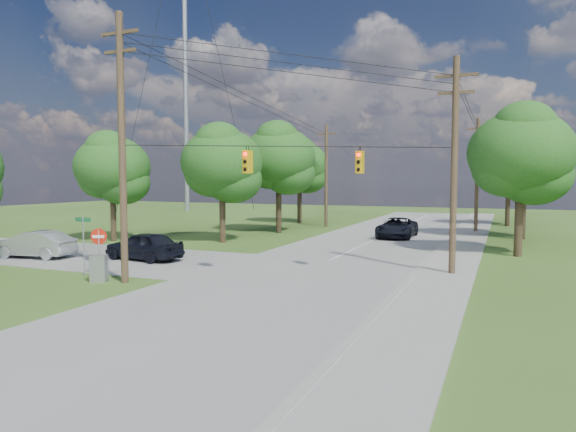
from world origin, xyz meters
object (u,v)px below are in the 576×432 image
at_px(pole_north_e, 477,174).
at_px(car_cross_dark, 144,246).
at_px(car_cross_silver, 34,244).
at_px(control_cabinet, 99,268).
at_px(pole_sw, 122,144).
at_px(car_main_north, 397,228).
at_px(pole_ne, 454,163).
at_px(do_not_enter_sign, 99,242).
at_px(pole_north_w, 326,175).

height_order(pole_north_e, car_cross_dark, pole_north_e).
distance_m(car_cross_dark, car_cross_silver, 6.83).
distance_m(car_cross_silver, control_cabinet, 9.61).
distance_m(pole_sw, control_cabinet, 5.74).
relative_size(pole_north_e, car_main_north, 1.76).
xyz_separation_m(pole_ne, do_not_enter_sign, (-15.54, -7.00, -3.76)).
bearing_deg(pole_north_w, car_main_north, -39.91).
distance_m(pole_sw, pole_north_e, 32.55).
xyz_separation_m(pole_sw, car_main_north, (7.93, 22.64, -5.41)).
bearing_deg(pole_sw, pole_ne, 29.38).
relative_size(car_main_north, do_not_enter_sign, 2.43).
bearing_deg(pole_sw, pole_north_e, 65.48).
height_order(pole_sw, pole_ne, pole_sw).
bearing_deg(control_cabinet, pole_ne, 5.93).
distance_m(pole_sw, car_main_north, 24.58).
relative_size(car_cross_silver, do_not_enter_sign, 2.07).
height_order(pole_ne, car_cross_dark, pole_ne).
bearing_deg(pole_north_e, pole_north_w, 180.00).
bearing_deg(pole_sw, control_cabinet, -162.81).
distance_m(pole_north_e, do_not_enter_sign, 33.08).
xyz_separation_m(car_main_north, do_not_enter_sign, (-9.97, -22.04, 0.89)).
height_order(pole_north_e, car_main_north, pole_north_e).
bearing_deg(car_cross_silver, pole_ne, 90.66).
xyz_separation_m(pole_sw, pole_north_w, (-0.40, 29.60, -1.10)).
relative_size(pole_sw, car_main_north, 2.11).
xyz_separation_m(car_cross_dark, do_not_enter_sign, (1.29, -4.92, 0.85)).
height_order(car_cross_silver, do_not_enter_sign, do_not_enter_sign).
distance_m(pole_sw, pole_north_w, 29.62).
relative_size(pole_sw, control_cabinet, 9.60).
distance_m(pole_ne, do_not_enter_sign, 17.45).
height_order(pole_north_e, control_cabinet, pole_north_e).
height_order(car_cross_dark, car_main_north, car_cross_dark).
distance_m(car_cross_dark, do_not_enter_sign, 5.16).
bearing_deg(pole_ne, car_main_north, 110.34).
xyz_separation_m(car_cross_dark, car_main_north, (11.25, 17.12, -0.04)).
relative_size(car_cross_dark, car_cross_silver, 1.00).
height_order(pole_north_w, do_not_enter_sign, pole_north_w).
relative_size(pole_ne, pole_north_e, 1.05).
bearing_deg(control_cabinet, pole_north_e, 41.35).
bearing_deg(car_cross_silver, pole_north_w, 150.99).
bearing_deg(car_main_north, pole_sw, -109.31).
bearing_deg(car_cross_dark, pole_sw, 37.19).
xyz_separation_m(car_cross_dark, control_cabinet, (2.15, -5.88, -0.23)).
distance_m(pole_ne, car_cross_dark, 17.57).
distance_m(pole_north_w, car_cross_silver, 27.95).
distance_m(pole_ne, car_cross_silver, 24.18).
height_order(pole_ne, do_not_enter_sign, pole_ne).
bearing_deg(car_cross_silver, car_main_north, 127.89).
bearing_deg(pole_ne, do_not_enter_sign, -155.74).
bearing_deg(control_cabinet, pole_north_w, 65.97).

